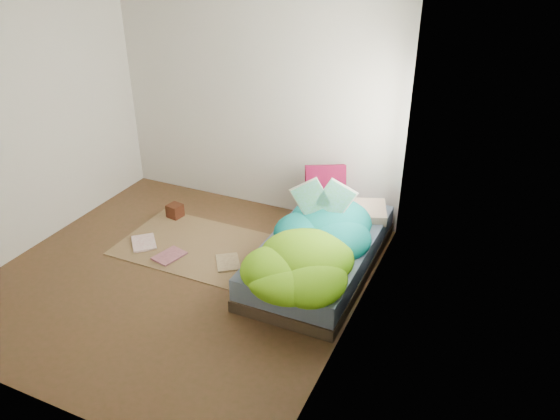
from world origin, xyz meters
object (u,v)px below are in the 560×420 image
Objects in this scene: pillow_magenta at (325,185)px; floor_book_a at (132,245)px; floor_book_b at (162,252)px; bed at (320,254)px; open_book at (324,189)px; wooden_box at (175,211)px.

floor_book_a is at bearing -173.21° from pillow_magenta.
floor_book_a is at bearing -165.60° from floor_book_b.
open_book is at bearing 106.08° from bed.
wooden_box reaches higher than floor_book_b.
pillow_magenta is at bearing -7.94° from floor_book_a.
bed is at bearing -8.30° from wooden_box.
open_book reaches higher than floor_book_a.
pillow_magenta reaches higher than bed.
wooden_box reaches higher than floor_book_a.
wooden_box is at bearing 43.30° from floor_book_a.
bed is 4.56× the size of pillow_magenta.
pillow_magenta is at bearing 107.49° from bed.
bed is at bearing -29.54° from floor_book_a.
floor_book_a is (-1.75, -1.21, -0.53)m from pillow_magenta.
floor_book_b is at bearing -42.32° from floor_book_a.
bed reaches higher than floor_book_a.
bed is 6.35× the size of floor_book_b.
wooden_box is at bearing 167.58° from pillow_magenta.
wooden_box is (-1.70, -0.47, -0.47)m from pillow_magenta.
floor_book_b is (-1.37, -1.21, -0.53)m from pillow_magenta.
wooden_box is at bearing 128.22° from floor_book_b.
open_book reaches higher than pillow_magenta.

